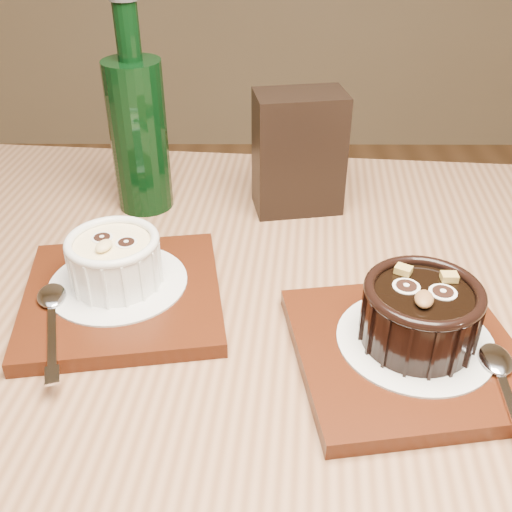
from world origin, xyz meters
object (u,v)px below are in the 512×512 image
at_px(tray_left, 123,296).
at_px(ramekin_dark, 421,311).
at_px(green_bottle, 139,131).
at_px(condiment_stand, 299,153).
at_px(table, 275,416).
at_px(ramekin_white, 114,258).
at_px(tray_right, 406,353).

height_order(tray_left, ramekin_dark, ramekin_dark).
distance_m(ramekin_dark, green_bottle, 0.38).
xyz_separation_m(ramekin_dark, green_bottle, (-0.27, 0.27, 0.05)).
xyz_separation_m(tray_left, condiment_stand, (0.17, 0.19, 0.06)).
bearing_deg(table, ramekin_dark, -6.31).
height_order(ramekin_dark, green_bottle, green_bottle).
relative_size(table, tray_left, 7.05).
bearing_deg(tray_left, condiment_stand, 47.64).
relative_size(ramekin_white, green_bottle, 0.35).
relative_size(ramekin_dark, condiment_stand, 0.68).
bearing_deg(ramekin_dark, tray_left, -179.79).
height_order(tray_right, ramekin_dark, ramekin_dark).
bearing_deg(condiment_stand, ramekin_white, -134.74).
bearing_deg(table, condiment_stand, 83.26).
relative_size(table, ramekin_white, 14.77).
height_order(ramekin_white, green_bottle, green_bottle).
bearing_deg(ramekin_white, tray_left, -41.63).
distance_m(tray_left, ramekin_white, 0.04).
xyz_separation_m(table, green_bottle, (-0.15, 0.25, 0.19)).
distance_m(tray_right, green_bottle, 0.39).
bearing_deg(ramekin_white, green_bottle, 110.68).
bearing_deg(condiment_stand, tray_right, -73.79).
bearing_deg(ramekin_white, table, -4.95).
relative_size(ramekin_white, condiment_stand, 0.61).
bearing_deg(ramekin_white, tray_right, 0.85).
bearing_deg(ramekin_dark, green_bottle, 150.74).
xyz_separation_m(ramekin_white, green_bottle, (-0.00, 0.18, 0.05)).
height_order(tray_right, green_bottle, green_bottle).
xyz_separation_m(tray_left, tray_right, (0.25, -0.08, 0.00)).
bearing_deg(table, ramekin_white, 155.49).
relative_size(tray_left, condiment_stand, 1.29).
xyz_separation_m(tray_right, green_bottle, (-0.26, 0.27, 0.09)).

